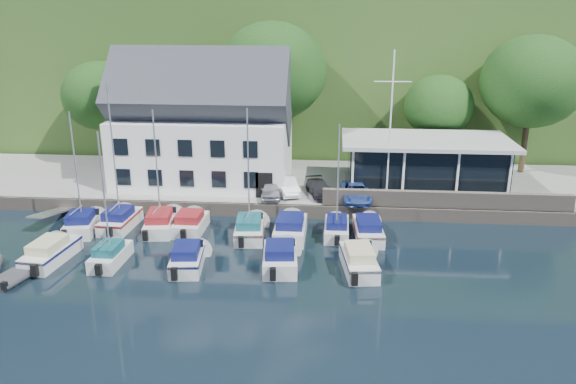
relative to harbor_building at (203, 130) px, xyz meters
name	(u,v)px	position (x,y,z in m)	size (l,w,h in m)	color
ground	(264,286)	(7.00, -16.50, -5.35)	(180.00, 180.00, 0.00)	black
quay	(289,185)	(7.00, 1.00, -4.85)	(60.00, 13.00, 1.00)	gray
quay_face	(282,211)	(7.00, -5.50, -4.85)	(60.00, 0.30, 1.00)	#6F6458
hillside	(312,54)	(7.00, 45.50, 2.65)	(160.00, 75.00, 16.00)	#345520
field_patch	(363,0)	(15.00, 53.50, 10.80)	(50.00, 30.00, 0.30)	#586331
harbor_building	(203,130)	(0.00, 0.00, 0.00)	(14.40, 8.20, 8.70)	white
club_pavilion	(424,164)	(18.00, -0.50, -2.30)	(13.20, 7.20, 4.10)	black
seawall	(446,200)	(19.00, -5.10, -3.75)	(18.00, 0.50, 1.20)	#6F6458
gangway	(57,220)	(-9.50, -7.50, -5.35)	(1.20, 6.00, 1.40)	#BBBBC0
car_silver	(271,190)	(5.98, -3.89, -3.73)	(1.48, 3.67, 1.25)	#A9AAAE
car_white	(287,185)	(7.13, -2.79, -3.70)	(1.37, 3.93, 1.29)	white
car_dgrey	(319,188)	(9.70, -3.06, -3.79)	(1.56, 3.84, 1.11)	#28282D
car_blue	(356,192)	(12.50, -4.02, -3.66)	(1.60, 4.05, 1.38)	#2E488D
flagpole	(390,128)	(14.80, -3.79, 1.22)	(2.67, 0.20, 11.14)	white
tree_0	(102,113)	(-10.50, 4.92, 0.37)	(6.90, 6.90, 9.44)	black
tree_1	(153,114)	(-5.99, 5.50, 0.25)	(6.73, 6.73, 9.19)	black
tree_2	(273,97)	(5.23, 4.74, 2.11)	(9.45, 9.45, 12.92)	black
tree_4	(437,122)	(19.95, 6.09, -0.17)	(6.12, 6.12, 8.37)	black
tree_5	(529,105)	(27.39, 4.99, 1.59)	(8.69, 8.69, 11.87)	black
boat_r1_0	(76,169)	(-6.61, -9.46, -0.78)	(2.06, 5.46, 9.15)	silver
boat_r1_1	(115,165)	(-4.25, -8.56, -0.74)	(2.04, 5.87, 9.22)	silver
boat_r1_2	(157,170)	(-1.27, -8.65, -0.97)	(2.01, 6.37, 8.76)	silver
boat_r1_3	(190,221)	(0.86, -8.69, -4.64)	(2.13, 5.24, 1.43)	silver
boat_r1_4	(248,173)	(5.15, -9.38, -0.78)	(2.07, 6.02, 9.13)	silver
boat_r1_5	(290,226)	(7.92, -9.15, -4.58)	(2.26, 6.32, 1.54)	silver
boat_r1_6	(338,178)	(11.07, -8.64, -1.24)	(1.79, 5.57, 8.22)	silver
boat_r1_7	(368,227)	(13.20, -8.86, -4.63)	(1.96, 6.34, 1.45)	silver
boat_r2_0	(51,250)	(-6.47, -14.30, -4.59)	(1.96, 6.36, 1.51)	silver
boat_r2_1	(104,198)	(-2.70, -14.28, -1.14)	(1.71, 5.13, 8.41)	silver
boat_r2_2	(187,256)	(2.13, -14.43, -4.58)	(1.93, 5.51, 1.53)	silver
boat_r2_3	(280,255)	(7.67, -13.93, -4.57)	(2.19, 5.75, 1.57)	silver
boat_r2_4	(359,258)	(12.38, -13.93, -4.57)	(1.95, 6.28, 1.56)	silver
dinghy_1	(12,277)	(-7.41, -17.15, -5.03)	(1.65, 2.75, 0.64)	#333438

